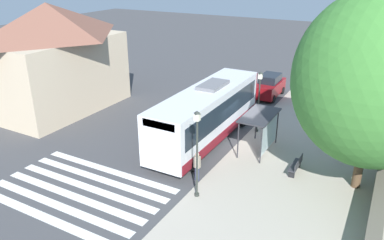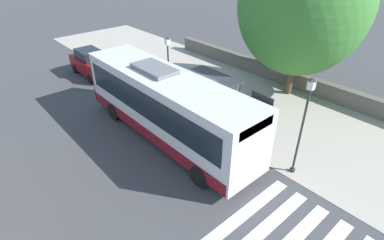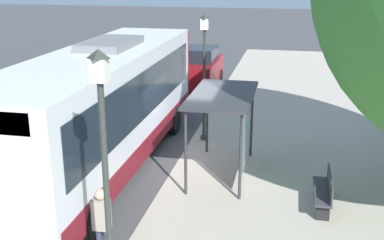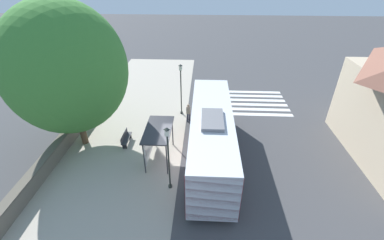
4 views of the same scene
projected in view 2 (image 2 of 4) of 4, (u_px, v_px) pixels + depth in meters
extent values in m
plane|color=#424244|center=(187.00, 118.00, 17.77)|extent=(120.00, 120.00, 0.00)
cube|color=#ADA393|center=(237.00, 95.00, 20.31)|extent=(9.00, 44.00, 0.02)
cube|color=#6B6356|center=(274.00, 73.00, 22.34)|extent=(0.50, 20.00, 1.04)
cube|color=#5B5449|center=(275.00, 66.00, 22.05)|extent=(0.60, 20.00, 0.08)
cube|color=silver|center=(166.00, 104.00, 15.12)|extent=(2.63, 11.15, 3.04)
cube|color=black|center=(166.00, 97.00, 14.91)|extent=(2.67, 10.26, 1.34)
cube|color=maroon|center=(167.00, 124.00, 15.75)|extent=(2.67, 10.93, 0.61)
cube|color=maroon|center=(112.00, 72.00, 18.68)|extent=(2.67, 0.06, 2.92)
cube|color=black|center=(256.00, 128.00, 10.93)|extent=(1.97, 0.08, 0.43)
cube|color=slate|center=(154.00, 69.00, 14.81)|extent=(1.32, 2.45, 0.22)
cylinder|color=black|center=(239.00, 152.00, 14.07)|extent=(0.30, 1.00, 1.00)
cylinder|color=black|center=(200.00, 176.00, 12.67)|extent=(0.30, 1.00, 1.00)
cylinder|color=black|center=(150.00, 99.00, 18.80)|extent=(0.30, 1.00, 1.00)
cylinder|color=black|center=(114.00, 112.00, 17.40)|extent=(0.30, 1.00, 1.00)
cylinder|color=#2D2D33|center=(185.00, 91.00, 18.24)|extent=(0.08, 0.08, 2.33)
cylinder|color=#2D2D33|center=(222.00, 110.00, 16.25)|extent=(0.08, 0.08, 2.33)
cylinder|color=#2D2D33|center=(202.00, 85.00, 19.05)|extent=(0.08, 0.08, 2.33)
cylinder|color=#2D2D33|center=(239.00, 102.00, 17.05)|extent=(0.08, 0.08, 2.33)
cube|color=#2D2D33|center=(212.00, 77.00, 17.02)|extent=(1.72, 3.41, 0.08)
cube|color=silver|center=(219.00, 91.00, 17.98)|extent=(0.03, 2.80, 1.87)
cylinder|color=#2D3347|center=(261.00, 156.00, 13.97)|extent=(0.12, 0.12, 0.80)
cylinder|color=#2D3347|center=(259.00, 158.00, 13.88)|extent=(0.12, 0.12, 0.80)
cube|color=gray|center=(262.00, 144.00, 13.55)|extent=(0.34, 0.22, 0.65)
sphere|color=tan|center=(263.00, 137.00, 13.33)|extent=(0.22, 0.22, 0.22)
cube|color=#333338|center=(260.00, 102.00, 18.57)|extent=(0.40, 1.68, 0.06)
cube|color=#333338|center=(262.00, 98.00, 18.54)|extent=(0.04, 1.68, 0.40)
cube|color=black|center=(251.00, 101.00, 19.11)|extent=(0.32, 0.06, 0.45)
cube|color=black|center=(269.00, 109.00, 18.25)|extent=(0.32, 0.06, 0.45)
cylinder|color=#2D332D|center=(292.00, 170.00, 13.63)|extent=(0.24, 0.24, 0.16)
cylinder|color=#2D332D|center=(300.00, 134.00, 12.61)|extent=(0.10, 0.10, 4.13)
cube|color=silver|center=(311.00, 85.00, 11.45)|extent=(0.24, 0.24, 0.35)
pyramid|color=#2D332D|center=(313.00, 79.00, 11.32)|extent=(0.28, 0.28, 0.14)
cylinder|color=#2D332D|center=(170.00, 102.00, 19.37)|extent=(0.24, 0.24, 0.16)
cylinder|color=#2D332D|center=(169.00, 75.00, 18.42)|extent=(0.10, 0.10, 3.82)
cube|color=silver|center=(167.00, 42.00, 17.34)|extent=(0.24, 0.24, 0.35)
pyramid|color=#2D332D|center=(167.00, 38.00, 17.21)|extent=(0.28, 0.28, 0.14)
cylinder|color=brown|center=(292.00, 68.00, 19.69)|extent=(0.46, 0.46, 3.70)
ellipsoid|color=#3D7F33|center=(304.00, 4.00, 17.63)|extent=(7.77, 7.77, 8.54)
cube|color=maroon|center=(92.00, 65.00, 23.00)|extent=(1.75, 4.17, 1.05)
cube|color=black|center=(89.00, 54.00, 22.62)|extent=(1.49, 2.17, 0.66)
cylinder|color=black|center=(111.00, 73.00, 22.84)|extent=(0.22, 0.64, 0.64)
cylinder|color=black|center=(90.00, 79.00, 21.91)|extent=(0.22, 0.64, 0.64)
cylinder|color=black|center=(95.00, 64.00, 24.58)|extent=(0.22, 0.64, 0.64)
cylinder|color=black|center=(75.00, 69.00, 23.65)|extent=(0.22, 0.64, 0.64)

